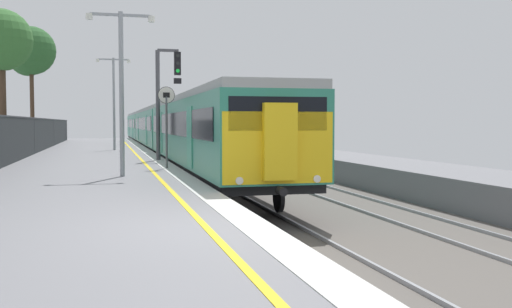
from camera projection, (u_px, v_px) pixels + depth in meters
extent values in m
cube|color=slate|center=(59.00, 268.00, 8.48)|extent=(6.40, 110.00, 1.00)
cube|color=silver|center=(253.00, 225.00, 9.17)|extent=(0.60, 110.00, 0.01)
cube|color=yellow|center=(206.00, 227.00, 8.98)|extent=(0.12, 110.00, 0.01)
cube|color=gray|center=(312.00, 282.00, 9.46)|extent=(0.07, 110.00, 0.08)
cube|color=gray|center=(393.00, 276.00, 9.82)|extent=(0.07, 110.00, 0.08)
cube|color=#2D846B|center=(208.00, 131.00, 23.33)|extent=(2.80, 19.85, 2.30)
cube|color=black|center=(208.00, 163.00, 23.40)|extent=(2.64, 19.25, 0.25)
cube|color=#999E9E|center=(208.00, 99.00, 23.26)|extent=(2.68, 19.85, 0.24)
cube|color=black|center=(172.00, 124.00, 22.97)|extent=(0.02, 18.25, 0.84)
cube|color=teal|center=(189.00, 137.00, 18.18)|extent=(0.03, 1.10, 1.90)
cube|color=teal|center=(161.00, 132.00, 27.79)|extent=(0.03, 1.10, 1.90)
cylinder|color=black|center=(224.00, 199.00, 16.14)|extent=(0.12, 0.84, 0.84)
cylinder|color=black|center=(279.00, 198.00, 16.53)|extent=(0.12, 0.84, 0.84)
cylinder|color=black|center=(169.00, 164.00, 30.32)|extent=(0.12, 0.84, 0.84)
cylinder|color=black|center=(199.00, 163.00, 30.71)|extent=(0.12, 0.84, 0.84)
cube|color=#2D846B|center=(161.00, 128.00, 43.12)|extent=(2.80, 19.85, 2.30)
cube|color=black|center=(161.00, 145.00, 43.19)|extent=(2.64, 19.25, 0.25)
cube|color=#999E9E|center=(161.00, 110.00, 43.05)|extent=(2.68, 19.85, 0.24)
cube|color=black|center=(142.00, 124.00, 42.76)|extent=(0.02, 18.25, 0.84)
cube|color=teal|center=(146.00, 130.00, 37.97)|extent=(0.03, 1.10, 1.90)
cube|color=teal|center=(138.00, 128.00, 47.58)|extent=(0.03, 1.10, 1.90)
cylinder|color=black|center=(159.00, 157.00, 35.93)|extent=(0.12, 0.84, 0.84)
cylinder|color=black|center=(185.00, 157.00, 36.32)|extent=(0.12, 0.84, 0.84)
cylinder|color=black|center=(144.00, 148.00, 50.11)|extent=(0.12, 0.84, 0.84)
cylinder|color=black|center=(163.00, 148.00, 50.49)|extent=(0.12, 0.84, 0.84)
cube|color=#2D846B|center=(144.00, 126.00, 62.91)|extent=(2.80, 19.85, 2.30)
cube|color=black|center=(144.00, 138.00, 62.98)|extent=(2.64, 19.25, 0.25)
cube|color=#999E9E|center=(144.00, 114.00, 62.84)|extent=(2.68, 19.85, 0.24)
cube|color=black|center=(131.00, 123.00, 62.54)|extent=(0.02, 18.25, 0.84)
cube|color=teal|center=(133.00, 128.00, 57.76)|extent=(0.03, 1.10, 1.90)
cube|color=teal|center=(129.00, 127.00, 67.37)|extent=(0.03, 1.10, 1.90)
cylinder|color=black|center=(141.00, 145.00, 55.72)|extent=(0.12, 0.84, 0.84)
cylinder|color=black|center=(157.00, 145.00, 56.11)|extent=(0.12, 0.84, 0.84)
cylinder|color=black|center=(134.00, 141.00, 69.90)|extent=(0.12, 0.84, 0.84)
cylinder|color=black|center=(147.00, 141.00, 70.28)|extent=(0.12, 0.84, 0.84)
cube|color=yellow|center=(278.00, 148.00, 13.78)|extent=(2.70, 0.10, 1.70)
cube|color=black|center=(278.00, 114.00, 13.73)|extent=(2.40, 0.08, 0.80)
cube|color=yellow|center=(280.00, 142.00, 13.64)|extent=(0.80, 0.24, 1.80)
cylinder|color=white|center=(239.00, 181.00, 13.53)|extent=(0.18, 0.06, 0.18)
cylinder|color=white|center=(317.00, 179.00, 14.00)|extent=(0.18, 0.06, 0.18)
cylinder|color=black|center=(282.00, 191.00, 13.55)|extent=(0.20, 0.35, 0.20)
cube|color=black|center=(161.00, 107.00, 43.04)|extent=(0.60, 0.90, 0.20)
cylinder|color=#47474C|center=(158.00, 105.00, 25.19)|extent=(0.18, 0.18, 4.72)
cube|color=#47474C|center=(168.00, 50.00, 25.17)|extent=(0.90, 0.12, 0.12)
cube|color=black|center=(177.00, 64.00, 25.30)|extent=(0.28, 0.20, 1.00)
cylinder|color=black|center=(178.00, 56.00, 25.17)|extent=(0.16, 0.04, 0.16)
cylinder|color=black|center=(178.00, 63.00, 25.18)|extent=(0.16, 0.04, 0.16)
cylinder|color=#19D83F|center=(178.00, 71.00, 25.20)|extent=(0.16, 0.04, 0.16)
cube|color=black|center=(178.00, 81.00, 25.34)|extent=(0.32, 0.16, 0.24)
cylinder|color=#59595B|center=(167.00, 133.00, 20.70)|extent=(0.08, 0.08, 2.53)
cylinder|color=black|center=(166.00, 95.00, 20.63)|extent=(0.59, 0.02, 0.59)
cylinder|color=silver|center=(166.00, 95.00, 20.62)|extent=(0.56, 0.02, 0.56)
cube|color=black|center=(166.00, 95.00, 20.61)|extent=(0.24, 0.01, 0.18)
cylinder|color=#93999E|center=(122.00, 95.00, 17.48)|extent=(0.14, 0.14, 4.90)
cube|color=#93999E|center=(136.00, 16.00, 17.47)|extent=(0.90, 0.08, 0.08)
cylinder|color=silver|center=(151.00, 19.00, 17.59)|extent=(0.20, 0.20, 0.18)
cube|color=#93999E|center=(105.00, 14.00, 17.25)|extent=(0.90, 0.08, 0.08)
cylinder|color=silver|center=(89.00, 16.00, 17.14)|extent=(0.20, 0.20, 0.18)
cylinder|color=#93999E|center=(114.00, 104.00, 34.90)|extent=(0.14, 0.14, 5.48)
cube|color=#93999E|center=(121.00, 60.00, 34.87)|extent=(0.90, 0.08, 0.08)
cylinder|color=silver|center=(129.00, 61.00, 34.98)|extent=(0.20, 0.20, 0.18)
cube|color=#93999E|center=(106.00, 59.00, 34.65)|extent=(0.90, 0.08, 0.08)
cylinder|color=silver|center=(98.00, 60.00, 34.54)|extent=(0.20, 0.20, 0.18)
cylinder|color=#38383D|center=(34.00, 136.00, 30.29)|extent=(0.07, 0.07, 1.87)
cylinder|color=#38383D|center=(54.00, 133.00, 41.60)|extent=(0.07, 0.07, 1.87)
cylinder|color=#38383D|center=(65.00, 131.00, 52.91)|extent=(0.07, 0.07, 1.87)
cylinder|color=#473323|center=(32.00, 105.00, 41.78)|extent=(0.29, 0.29, 5.81)
sphere|color=#285628|center=(31.00, 51.00, 41.58)|extent=(3.43, 3.43, 3.43)
sphere|color=#285628|center=(28.00, 57.00, 42.09)|extent=(2.67, 2.67, 2.67)
cylinder|color=#473323|center=(2.00, 107.00, 27.40)|extent=(0.35, 0.35, 4.69)
sphere|color=#33662D|center=(1.00, 40.00, 27.23)|extent=(2.88, 2.88, 2.88)
sphere|color=#33662D|center=(3.00, 48.00, 27.53)|extent=(1.86, 1.86, 1.86)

